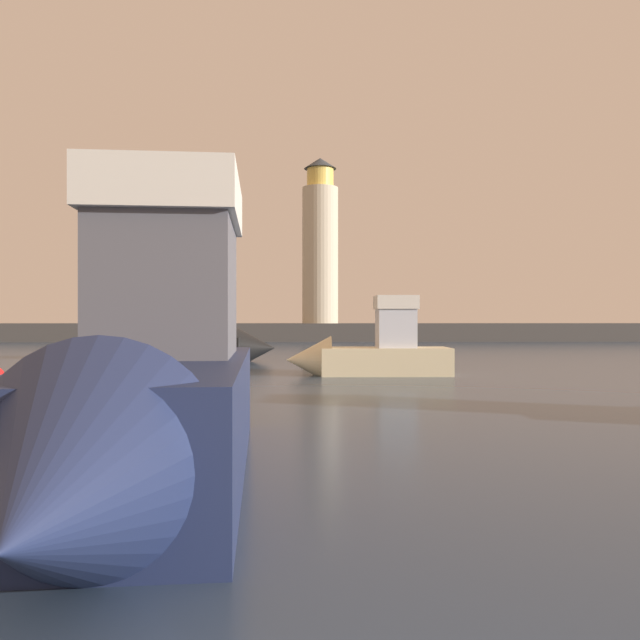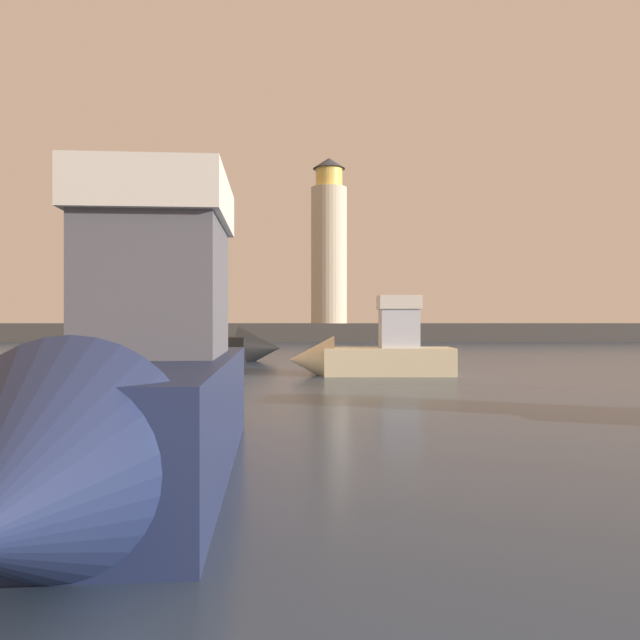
# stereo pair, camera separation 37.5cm
# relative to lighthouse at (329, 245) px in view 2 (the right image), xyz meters

# --- Properties ---
(ground_plane) EXTENTS (220.00, 220.00, 0.00)m
(ground_plane) POSITION_rel_lighthouse_xyz_m (-0.88, -30.57, -9.58)
(ground_plane) COLOR #2D3D51
(breakwater) EXTENTS (72.53, 4.73, 1.79)m
(breakwater) POSITION_rel_lighthouse_xyz_m (-0.88, -0.00, -8.68)
(breakwater) COLOR #423F3D
(breakwater) RESTS_ON ground_plane
(lighthouse) EXTENTS (3.56, 3.56, 16.45)m
(lighthouse) POSITION_rel_lighthouse_xyz_m (0.00, 0.00, 0.00)
(lighthouse) COLOR beige
(lighthouse) RESTS_ON breakwater
(motorboat_0) EXTENTS (6.36, 1.99, 3.43)m
(motorboat_0) POSITION_rel_lighthouse_xyz_m (0.68, -37.95, -8.69)
(motorboat_0) COLOR beige
(motorboat_0) RESTS_ON ground_plane
(motorboat_1) EXTENTS (2.50, 7.28, 2.63)m
(motorboat_1) POSITION_rel_lighthouse_xyz_m (-5.78, -40.01, -8.91)
(motorboat_1) COLOR white
(motorboat_1) RESTS_ON ground_plane
(motorboat_3) EXTENTS (2.90, 9.22, 4.61)m
(motorboat_3) POSITION_rel_lighthouse_xyz_m (-3.69, -54.03, -8.13)
(motorboat_3) COLOR #1E284C
(motorboat_3) RESTS_ON ground_plane
(motorboat_5) EXTENTS (8.41, 3.17, 3.07)m
(motorboat_5) POSITION_rel_lighthouse_xyz_m (-7.07, -29.67, -8.71)
(motorboat_5) COLOR black
(motorboat_5) RESTS_ON ground_plane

